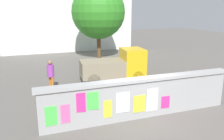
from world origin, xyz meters
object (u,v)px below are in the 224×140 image
at_px(bicycle_near, 156,92).
at_px(tree_roadside, 98,12).
at_px(auto_rickshaw_truck, 116,66).
at_px(motorcycle, 91,95).
at_px(person_walking, 51,73).

xyz_separation_m(bicycle_near, tree_roadside, (0.20, 9.67, 3.46)).
distance_m(auto_rickshaw_truck, motorcycle, 3.74).
xyz_separation_m(motorcycle, person_walking, (-1.40, 2.34, 0.52)).
relative_size(motorcycle, tree_roadside, 0.32).
bearing_deg(auto_rickshaw_truck, person_walking, -170.75).
bearing_deg(tree_roadside, person_walking, -123.31).
bearing_deg(tree_roadside, bicycle_near, -91.19).
height_order(auto_rickshaw_truck, tree_roadside, tree_roadside).
distance_m(auto_rickshaw_truck, person_walking, 3.73).
distance_m(auto_rickshaw_truck, bicycle_near, 3.39).
bearing_deg(bicycle_near, tree_roadside, 88.81).
bearing_deg(auto_rickshaw_truck, bicycle_near, -77.60).
height_order(bicycle_near, person_walking, person_walking).
bearing_deg(person_walking, auto_rickshaw_truck, 9.25).
relative_size(motorcycle, bicycle_near, 1.13).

